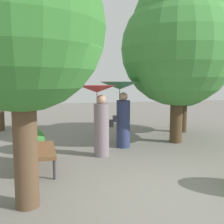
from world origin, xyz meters
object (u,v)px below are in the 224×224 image
at_px(tree_mid_right, 178,40).
at_px(tree_near_right, 184,69).
at_px(person_left, 100,111).
at_px(person_right, 121,102).
at_px(tree_mid_left, 20,11).
at_px(park_bench, 41,148).

bearing_deg(tree_mid_right, tree_near_right, 53.73).
relative_size(person_left, person_right, 0.95).
distance_m(tree_near_right, tree_mid_left, 7.55).
bearing_deg(person_right, park_bench, 114.67).
relative_size(person_right, tree_near_right, 0.51).
xyz_separation_m(park_bench, tree_near_right, (5.43, 3.24, 1.98)).
bearing_deg(park_bench, person_left, -64.78).
relative_size(park_bench, tree_mid_right, 0.28).
bearing_deg(tree_near_right, park_bench, -149.16).
bearing_deg(tree_mid_left, tree_mid_right, 37.55).
bearing_deg(tree_mid_right, person_left, -161.10).
height_order(person_right, park_bench, person_right).
bearing_deg(tree_mid_right, park_bench, -158.43).
bearing_deg(person_left, tree_near_right, -65.53).
bearing_deg(person_left, person_right, -55.45).
xyz_separation_m(person_left, tree_near_right, (3.91, 2.49, 1.27)).
bearing_deg(tree_near_right, tree_mid_left, -138.39).
height_order(person_left, park_bench, person_left).
distance_m(tree_near_right, tree_mid_right, 2.08).
xyz_separation_m(person_right, park_bench, (-2.34, -1.51, -0.89)).
relative_size(person_left, tree_mid_right, 0.36).
bearing_deg(park_bench, tree_near_right, -60.14).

